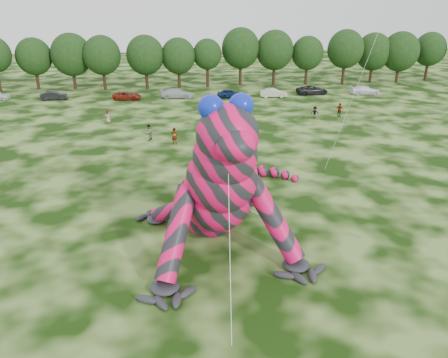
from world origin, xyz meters
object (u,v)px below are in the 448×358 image
Objects in this scene: tree_13 at (345,57)px; spectator_2 at (315,113)px; tree_6 at (103,63)px; tree_7 at (146,62)px; spectator_0 at (174,136)px; car_3 at (177,93)px; spectator_3 at (339,110)px; inflatable_gecko at (205,157)px; tree_9 at (207,63)px; tree_4 at (35,64)px; car_5 at (274,93)px; tree_5 at (72,61)px; spectator_4 at (108,116)px; tree_16 at (429,56)px; car_7 at (365,90)px; tree_14 at (373,58)px; tree_10 at (241,57)px; car_1 at (54,96)px; tree_11 at (274,58)px; spectator_5 at (246,149)px; spectator_1 at (149,132)px; car_6 at (312,90)px; tree_8 at (179,63)px; car_2 at (127,96)px; car_4 at (230,93)px; tree_12 at (307,60)px; tree_15 at (400,57)px.

spectator_2 is (-13.72, -25.23, -4.26)m from tree_13.
tree_7 is (7.48, 0.12, -0.01)m from tree_6.
car_3 is at bearing -72.38° from spectator_0.
inflatable_gecko is at bearing -122.73° from spectator_3.
spectator_3 is at bearing -57.08° from tree_9.
tree_4 is 42.69m from car_5.
tree_7 is at bearing -63.33° from spectator_0.
car_5 is (28.65, -10.16, -4.02)m from tree_6.
spectator_4 is (8.92, -25.40, -4.07)m from tree_5.
inflatable_gecko is 2.22× the size of tree_16.
car_7 is 20.31m from spectator_2.
tree_14 is 4.98× the size of spectator_0.
tree_7 is 0.90× the size of tree_10.
inflatable_gecko is 46.40m from car_5.
tree_4 is at bearing 18.71° from car_1.
inflatable_gecko is 54.06m from car_7.
tree_4 is 0.90× the size of tree_11.
car_7 is (32.09, -1.03, -0.02)m from car_3.
tree_16 reaches higher than tree_9.
tree_7 is 5.34× the size of spectator_5.
tree_11 is at bearing 105.16° from spectator_2.
spectator_0 is 3.45m from spectator_1.
inflatable_gecko reaches higher than car_6.
tree_4 is 30.74m from tree_9.
spectator_0 is at bearing -101.07° from tree_9.
tree_11 reaches higher than tree_8.
tree_8 is 13.47m from car_2.
tree_16 reaches higher than car_6.
tree_8 is 5.55× the size of spectator_2.
car_3 reaches higher than car_4.
car_3 is at bearing -81.59° from car_2.
tree_8 is 34.63m from spectator_0.
inflatable_gecko is 54.73m from tree_9.
tree_12 reaches higher than spectator_3.
tree_12 is (43.14, -0.70, -0.41)m from tree_5.
tree_6 is 39.86m from spectator_2.
spectator_0 is (-51.19, -36.80, -3.74)m from tree_16.
tree_14 reaches higher than spectator_1.
tree_4 is at bearing 71.04° from car_6.
spectator_5 is at bearing -148.37° from car_1.
tree_8 is 0.95× the size of tree_16.
car_2 is 40.09m from car_7.
tree_5 is 43.14m from tree_12.
inflatable_gecko is 2.16× the size of tree_15.
spectator_3 is at bearing 169.70° from car_6.
spectator_2 is (12.34, -25.44, -3.53)m from tree_9.
tree_11 is 2.37× the size of car_1.
tree_11 reaches higher than tree_6.
tree_15 is 22.88m from car_6.
tree_4 is 5.46× the size of spectator_4.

